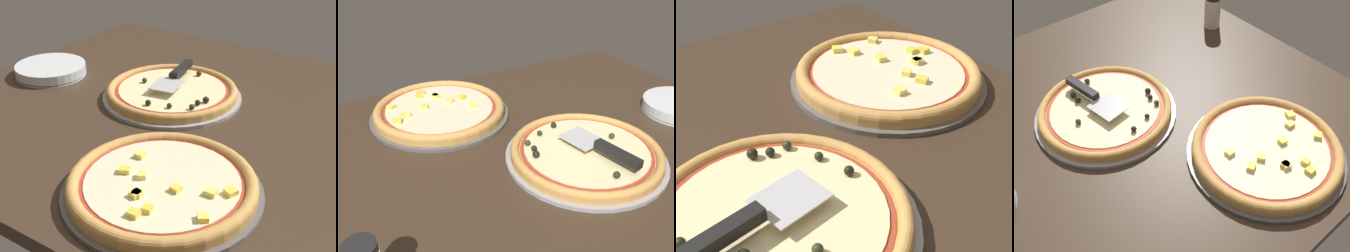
{
  "view_description": "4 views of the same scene",
  "coord_description": "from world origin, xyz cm",
  "views": [
    {
      "loc": [
        -61.36,
        97.28,
        56.02
      ],
      "look_at": [
        -7.42,
        15.01,
        3.0
      ],
      "focal_mm": 50.0,
      "sensor_mm": 36.0,
      "label": 1
    },
    {
      "loc": [
        -52.24,
        -64.84,
        54.33
      ],
      "look_at": [
        -7.42,
        15.01,
        3.0
      ],
      "focal_mm": 42.0,
      "sensor_mm": 36.0,
      "label": 2
    },
    {
      "loc": [
        45.43,
        -23.32,
        47.22
      ],
      "look_at": [
        -7.42,
        15.01,
        3.0
      ],
      "focal_mm": 50.0,
      "sensor_mm": 36.0,
      "label": 3
    },
    {
      "loc": [
        39.49,
        69.89,
        77.25
      ],
      "look_at": [
        -7.42,
        15.01,
        3.0
      ],
      "focal_mm": 42.0,
      "sensor_mm": 36.0,
      "label": 4
    }
  ],
  "objects": [
    {
      "name": "pizza_pan_back",
      "position": [
        -18.81,
        34.44,
        0.5
      ],
      "size": [
        40.33,
        40.33,
        1.0
      ],
      "primitive_type": "cylinder",
      "color": "#565451",
      "rests_on": "ground_plane"
    },
    {
      "name": "plate_stack",
      "position": [
        45.38,
        1.95,
        1.75
      ],
      "size": [
        21.87,
        21.87,
        3.5
      ],
      "color": "silver",
      "rests_on": "ground_plane"
    },
    {
      "name": "serving_spatula",
      "position": [
        5.49,
        -10.15,
        5.45
      ],
      "size": [
        8.9,
        21.62,
        2.0
      ],
      "color": "#B7B7BC",
      "rests_on": "pizza_front"
    },
    {
      "name": "pizza_front",
      "position": [
        3.95,
        -4.42,
        2.26
      ],
      "size": [
        36.89,
        36.89,
        3.66
      ],
      "color": "#C68E47",
      "rests_on": "pizza_pan_front"
    },
    {
      "name": "pizza_pan_front",
      "position": [
        3.96,
        -4.42,
        0.5
      ],
      "size": [
        39.24,
        39.24,
        1.0
      ],
      "primitive_type": "cylinder",
      "color": "#939399",
      "rests_on": "ground_plane"
    },
    {
      "name": "ground_plane",
      "position": [
        0.0,
        0.0,
        -1.8
      ],
      "size": [
        124.56,
        116.23,
        3.6
      ],
      "primitive_type": "cube",
      "color": "#38281C"
    },
    {
      "name": "pizza_back",
      "position": [
        -18.83,
        34.46,
        2.34
      ],
      "size": [
        37.91,
        37.91,
        3.05
      ],
      "color": "#C68E47",
      "rests_on": "pizza_pan_back"
    }
  ]
}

